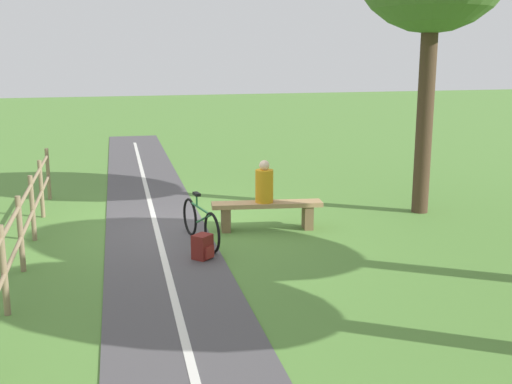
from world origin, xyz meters
TOP-DOWN VIEW (x-y plane):
  - ground_plane at (0.00, 0.00)m, footprint 80.00×80.00m
  - paved_path at (0.83, 4.00)m, footprint 4.23×36.04m
  - path_centre_line at (0.83, 4.00)m, footprint 2.26×31.93m
  - bench at (-1.38, 0.41)m, footprint 2.03×0.71m
  - person_seated at (-1.33, 0.40)m, footprint 0.37×0.37m
  - bicycle at (-0.05, 0.91)m, footprint 0.29×1.75m
  - backpack at (0.09, 1.75)m, footprint 0.36×0.36m
  - fence_roadside at (2.81, 3.14)m, footprint 0.74×12.97m

SIDE VIEW (x-z plane):
  - ground_plane at x=0.00m, z-range 0.00..0.00m
  - paved_path at x=0.83m, z-range 0.00..0.02m
  - path_centre_line at x=0.83m, z-range 0.02..0.02m
  - backpack at x=0.09m, z-range 0.00..0.40m
  - bicycle at x=-0.05m, z-range -0.07..0.78m
  - bench at x=-1.38m, z-range 0.10..0.62m
  - fence_roadside at x=2.81m, z-range 0.10..1.23m
  - person_seated at x=-1.33m, z-range 0.46..1.23m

